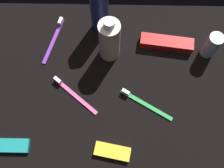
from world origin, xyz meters
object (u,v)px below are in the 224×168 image
lotion_bottle (98,10)px  bodywash_bottle (108,40)px  toothbrush_green (142,103)px  toothbrush_purple (53,38)px  toothbrush_pink (71,93)px  deodorant_stick (210,45)px  snack_bar_teal (10,146)px  toothpaste_box_red (165,43)px  snack_bar_yellow (109,151)px

lotion_bottle → bodywash_bottle: bearing=-71.6°
toothbrush_green → toothbrush_purple: bearing=142.8°
lotion_bottle → toothbrush_purple: lotion_bottle is taller
toothbrush_pink → toothbrush_green: bearing=-7.1°
deodorant_stick → snack_bar_teal: deodorant_stick is taller
toothpaste_box_red → snack_bar_yellow: bearing=-109.6°
lotion_bottle → snack_bar_teal: (-24.81, -41.39, -8.55)cm
toothbrush_pink → snack_bar_yellow: 21.58cm
lotion_bottle → toothpaste_box_red: (22.39, -7.05, -7.70)cm
bodywash_bottle → toothpaste_box_red: bearing=9.2°
deodorant_stick → snack_bar_yellow: size_ratio=0.91×
toothbrush_purple → snack_bar_teal: (-9.11, -36.43, 0.14)cm
bodywash_bottle → snack_bar_teal: bodywash_bottle is taller
snack_bar_teal → toothbrush_pink: bearing=44.6°
snack_bar_teal → toothbrush_purple: bearing=76.1°
toothbrush_green → deodorant_stick: bearing=39.9°
deodorant_stick → toothpaste_box_red: bearing=170.4°
snack_bar_yellow → toothbrush_green: bearing=67.3°
toothbrush_green → toothpaste_box_red: (8.19, 20.63, 0.99)cm
toothbrush_purple → snack_bar_yellow: toothbrush_purple is taller
lotion_bottle → snack_bar_teal: 49.01cm
toothbrush_purple → snack_bar_yellow: (20.16, -37.59, 0.14)cm
toothbrush_pink → snack_bar_yellow: size_ratio=1.41×
bodywash_bottle → deodorant_stick: bodywash_bottle is taller
toothbrush_pink → lotion_bottle: bearing=72.2°
bodywash_bottle → toothbrush_purple: bodywash_bottle is taller
deodorant_stick → toothbrush_green: 28.83cm
toothbrush_green → snack_bar_yellow: toothbrush_green is taller
toothpaste_box_red → snack_bar_teal: size_ratio=1.69×
toothbrush_purple → toothpaste_box_red: size_ratio=1.00×
deodorant_stick → toothpaste_box_red: (-13.68, 2.31, -3.12)cm
deodorant_stick → toothbrush_purple: bearing=175.1°
bodywash_bottle → toothbrush_green: (10.83, -17.55, -7.71)cm
lotion_bottle → toothbrush_purple: (-15.71, -4.96, -8.69)cm
deodorant_stick → toothbrush_pink: size_ratio=0.64×
bodywash_bottle → snack_bar_teal: 42.76cm
lotion_bottle → bodywash_bottle: (3.37, -10.13, -0.98)cm
toothbrush_green → toothpaste_box_red: size_ratio=0.92×
toothbrush_green → snack_bar_teal: size_ratio=1.55×
snack_bar_yellow → lotion_bottle: bearing=106.5°
lotion_bottle → toothbrush_green: 32.30cm
toothbrush_pink → snack_bar_teal: toothbrush_pink is taller
snack_bar_yellow → snack_bar_teal: bearing=-171.8°
deodorant_stick → bodywash_bottle: bearing=-178.6°
toothpaste_box_red → snack_bar_yellow: size_ratio=1.69×
lotion_bottle → toothbrush_pink: bearing=-107.8°
deodorant_stick → toothbrush_green: deodorant_stick is taller
toothpaste_box_red → toothbrush_purple: bearing=-175.9°
toothbrush_green → snack_bar_yellow: (-9.75, -14.87, 0.14)cm
lotion_bottle → toothbrush_pink: lotion_bottle is taller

